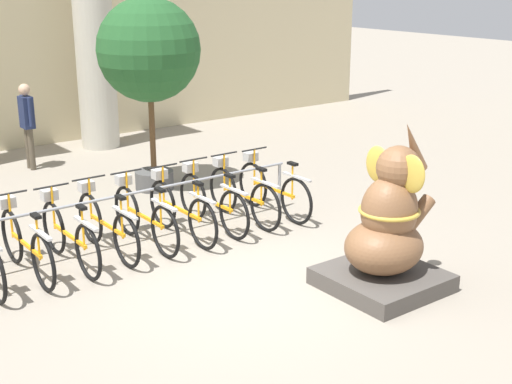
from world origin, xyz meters
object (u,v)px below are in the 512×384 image
(bicycle_4, at_px, (144,217))
(bicycle_8, at_px, (273,189))
(bicycle_2, at_px, (69,235))
(bicycle_6, at_px, (211,201))
(bicycle_5, at_px, (181,210))
(person_pedestrian, at_px, (27,119))
(bicycle_3, at_px, (106,224))
(elephant_statue, at_px, (387,234))
(potted_tree, at_px, (149,54))
(bicycle_1, at_px, (25,244))
(bicycle_7, at_px, (242,195))

(bicycle_4, height_order, bicycle_8, same)
(bicycle_2, distance_m, bicycle_6, 2.24)
(bicycle_5, distance_m, person_pedestrian, 4.97)
(bicycle_3, distance_m, bicycle_5, 1.12)
(bicycle_6, distance_m, elephant_statue, 3.04)
(elephant_statue, bearing_deg, bicycle_4, 119.04)
(potted_tree, bearing_deg, bicycle_1, -143.34)
(bicycle_2, relative_size, bicycle_5, 1.00)
(bicycle_7, xyz_separation_m, person_pedestrian, (-1.51, 4.87, 0.57))
(bicycle_2, relative_size, potted_tree, 0.55)
(bicycle_3, relative_size, bicycle_8, 1.00)
(bicycle_6, bearing_deg, bicycle_4, 179.84)
(bicycle_4, relative_size, bicycle_5, 1.00)
(bicycle_1, height_order, bicycle_6, same)
(potted_tree, bearing_deg, bicycle_7, -83.80)
(bicycle_3, bearing_deg, bicycle_1, -177.50)
(elephant_statue, bearing_deg, person_pedestrian, 100.69)
(bicycle_1, bearing_deg, elephant_statue, -41.48)
(bicycle_1, relative_size, bicycle_3, 1.00)
(elephant_statue, distance_m, potted_tree, 5.53)
(bicycle_5, xyz_separation_m, bicycle_7, (1.12, 0.05, 0.00))
(bicycle_2, bearing_deg, elephant_statue, -46.53)
(bicycle_1, distance_m, bicycle_3, 1.12)
(bicycle_8, bearing_deg, bicycle_2, -179.75)
(bicycle_8, relative_size, potted_tree, 0.55)
(bicycle_5, height_order, potted_tree, potted_tree)
(bicycle_3, xyz_separation_m, bicycle_7, (2.24, -0.02, 0.00))
(bicycle_6, bearing_deg, bicycle_3, 179.31)
(bicycle_4, relative_size, elephant_statue, 0.89)
(elephant_statue, distance_m, person_pedestrian, 7.99)
(bicycle_7, xyz_separation_m, elephant_statue, (-0.03, -2.98, 0.26))
(bicycle_1, xyz_separation_m, bicycle_7, (3.36, 0.03, 0.00))
(bicycle_1, relative_size, bicycle_7, 1.00)
(bicycle_1, height_order, bicycle_2, same)
(bicycle_3, distance_m, person_pedestrian, 4.94)
(bicycle_4, xyz_separation_m, person_pedestrian, (0.17, 4.87, 0.57))
(elephant_statue, height_order, person_pedestrian, elephant_statue)
(bicycle_5, bearing_deg, bicycle_4, 174.73)
(bicycle_1, bearing_deg, person_pedestrian, 69.29)
(bicycle_3, height_order, bicycle_7, same)
(bicycle_4, height_order, potted_tree, potted_tree)
(bicycle_5, bearing_deg, bicycle_8, 0.44)
(bicycle_7, xyz_separation_m, bicycle_8, (0.56, -0.04, 0.00))
(bicycle_4, relative_size, bicycle_6, 1.00)
(bicycle_7, xyz_separation_m, potted_tree, (-0.25, 2.29, 1.93))
(bicycle_2, distance_m, bicycle_3, 0.56)
(potted_tree, bearing_deg, bicycle_5, -110.46)
(bicycle_3, xyz_separation_m, bicycle_4, (0.56, -0.02, 0.00))
(bicycle_4, xyz_separation_m, bicycle_7, (1.68, -0.00, 0.00))
(bicycle_1, bearing_deg, bicycle_8, -0.10)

